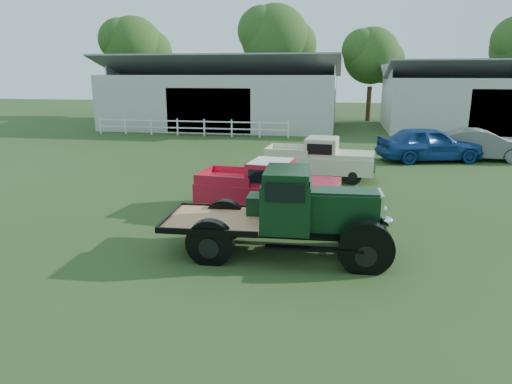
% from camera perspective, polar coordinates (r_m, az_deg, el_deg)
% --- Properties ---
extents(ground, '(120.00, 120.00, 0.00)m').
position_cam_1_polar(ground, '(12.32, -1.94, -6.08)').
color(ground, '#273F18').
extents(shed_left, '(18.80, 10.20, 5.60)m').
position_cam_1_polar(shed_left, '(38.47, -3.94, 12.32)').
color(shed_left, '#BABABA').
rests_on(shed_left, ground).
extents(shed_right, '(16.80, 9.20, 5.20)m').
position_cam_1_polar(shed_right, '(39.98, 27.66, 10.52)').
color(shed_right, '#BABABA').
rests_on(shed_right, ground).
extents(fence_rail, '(14.20, 0.16, 1.20)m').
position_cam_1_polar(fence_rail, '(33.18, -8.15, 8.02)').
color(fence_rail, white).
rests_on(fence_rail, ground).
extents(tree_a, '(6.30, 6.30, 10.50)m').
position_cam_1_polar(tree_a, '(48.77, -14.94, 15.25)').
color(tree_a, black).
rests_on(tree_a, ground).
extents(tree_b, '(6.90, 6.90, 11.50)m').
position_cam_1_polar(tree_b, '(45.73, 2.37, 16.41)').
color(tree_b, black).
rests_on(tree_b, ground).
extents(tree_c, '(5.40, 5.40, 9.00)m').
position_cam_1_polar(tree_c, '(44.32, 14.14, 14.44)').
color(tree_c, black).
rests_on(tree_c, ground).
extents(vintage_flatbed, '(5.54, 2.41, 2.16)m').
position_cam_1_polar(vintage_flatbed, '(11.14, 3.34, -2.53)').
color(vintage_flatbed, black).
rests_on(vintage_flatbed, ground).
extents(red_pickup, '(4.83, 2.28, 1.70)m').
position_cam_1_polar(red_pickup, '(14.59, 1.50, 0.73)').
color(red_pickup, red).
rests_on(red_pickup, ground).
extents(white_pickup, '(4.80, 2.18, 1.71)m').
position_cam_1_polar(white_pickup, '(19.47, 7.91, 4.16)').
color(white_pickup, beige).
rests_on(white_pickup, ground).
extents(misc_car_blue, '(5.52, 3.37, 1.76)m').
position_cam_1_polar(misc_car_blue, '(24.80, 20.84, 5.64)').
color(misc_car_blue, navy).
rests_on(misc_car_blue, ground).
extents(misc_car_grey, '(4.86, 2.01, 1.56)m').
position_cam_1_polar(misc_car_grey, '(26.22, 26.28, 5.31)').
color(misc_car_grey, '#5B5B5C').
rests_on(misc_car_grey, ground).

